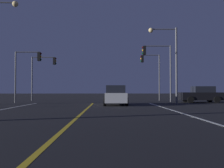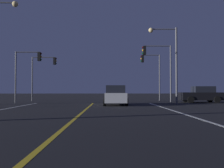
# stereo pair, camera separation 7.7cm
# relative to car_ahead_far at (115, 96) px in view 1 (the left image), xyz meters

# --- Properties ---
(lane_center_divider) EXTENTS (0.16, 31.97, 0.01)m
(lane_center_divider) POSITION_rel_car_ahead_far_xyz_m (-2.11, -12.90, -0.82)
(lane_center_divider) COLOR gold
(lane_center_divider) RESTS_ON ground
(car_ahead_far) EXTENTS (2.02, 4.30, 1.70)m
(car_ahead_far) POSITION_rel_car_ahead_far_xyz_m (0.00, 0.00, 0.00)
(car_ahead_far) COLOR black
(car_ahead_far) RESTS_ON ground
(car_crossing_side) EXTENTS (4.30, 2.02, 1.70)m
(car_crossing_side) POSITION_rel_car_ahead_far_xyz_m (9.18, 4.38, 0.00)
(car_crossing_side) COLOR black
(car_crossing_side) RESTS_ON ground
(traffic_light_near_right) EXTENTS (3.00, 0.36, 5.86)m
(traffic_light_near_right) POSITION_rel_car_ahead_far_xyz_m (4.41, 3.58, 3.50)
(traffic_light_near_right) COLOR #4C4C51
(traffic_light_near_right) RESTS_ON ground
(traffic_light_near_left) EXTENTS (2.69, 0.36, 5.20)m
(traffic_light_near_left) POSITION_rel_car_ahead_far_xyz_m (-8.72, 3.58, 3.03)
(traffic_light_near_left) COLOR #4C4C51
(traffic_light_near_left) RESTS_ON ground
(traffic_light_far_right) EXTENTS (2.43, 0.36, 5.70)m
(traffic_light_far_right) POSITION_rel_car_ahead_far_xyz_m (4.68, 9.08, 3.36)
(traffic_light_far_right) COLOR #4C4C51
(traffic_light_far_right) RESTS_ON ground
(traffic_light_far_left) EXTENTS (3.07, 0.36, 5.40)m
(traffic_light_far_left) POSITION_rel_car_ahead_far_xyz_m (-8.54, 9.08, 3.19)
(traffic_light_far_left) COLOR #4C4C51
(traffic_light_far_left) RESTS_ON ground
(street_lamp_right_far) EXTENTS (2.66, 0.44, 7.08)m
(street_lamp_right_far) POSITION_rel_car_ahead_far_xyz_m (5.00, 1.11, 3.78)
(street_lamp_right_far) COLOR #4C4C51
(street_lamp_right_far) RESTS_ON ground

